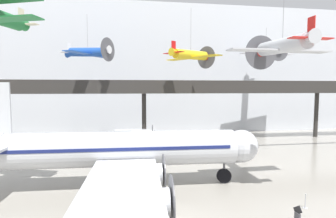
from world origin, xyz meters
TOP-DOWN VIEW (x-y plane):
  - hangar_back_wall at (0.00, 34.01)m, footprint 140.00×3.00m
  - mezzanine_walkway at (0.00, 24.17)m, footprint 110.00×3.20m
  - airliner_silver_main at (-3.36, 6.17)m, footprint 25.51×28.90m
  - suspended_plane_blue_trainer at (-8.06, 22.59)m, footprint 7.75×8.60m
  - suspended_plane_yellow_lowwing at (5.72, 17.54)m, footprint 7.26×7.89m
  - suspended_plane_silver_racer at (9.99, 3.53)m, footprint 8.87×7.22m
  - suspended_plane_white_twin at (21.18, 26.56)m, footprint 9.66×7.88m
  - stanchion_barrier at (10.06, 0.13)m, footprint 0.36×0.36m
  - info_sign_pedestal at (8.15, -1.74)m, footprint 0.20×0.78m

SIDE VIEW (x-z plane):
  - stanchion_barrier at x=10.06m, z-range -0.21..0.87m
  - info_sign_pedestal at x=8.15m, z-range -0.17..1.08m
  - airliner_silver_main at x=-3.36m, z-range -1.23..7.82m
  - mezzanine_walkway at x=0.00m, z-range 3.24..13.02m
  - suspended_plane_silver_racer at x=9.99m, z-range 7.70..16.26m
  - hangar_back_wall at x=0.00m, z-range 0.00..24.40m
  - suspended_plane_yellow_lowwing at x=5.72m, z-range 9.11..16.72m
  - suspended_plane_blue_trainer at x=-8.06m, z-range 10.32..17.01m
  - suspended_plane_white_twin at x=21.18m, z-range 11.83..17.84m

